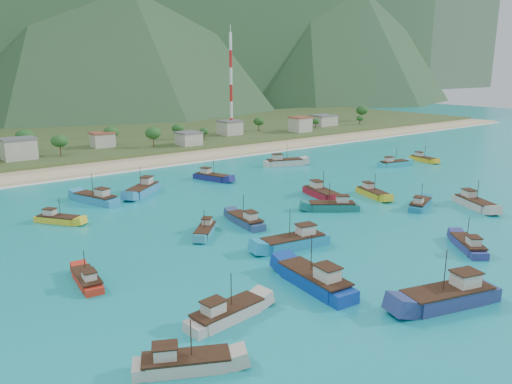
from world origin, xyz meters
TOP-DOWN VIEW (x-y plane):
  - ground at (0.00, 0.00)m, footprint 600.00×600.00m
  - beach at (0.00, 79.00)m, footprint 400.00×18.00m
  - land at (0.00, 140.00)m, footprint 400.00×110.00m
  - surf_line at (0.00, 69.50)m, footprint 400.00×2.50m
  - village at (11.33, 103.03)m, footprint 212.32×28.70m
  - vegetation at (-6.29, 103.16)m, footprint 274.13×25.83m
  - radio_tower at (50.54, 108.00)m, footprint 1.20×1.20m
  - boat_0 at (-49.56, 0.25)m, footprint 3.49×8.92m
  - boat_1 at (-17.03, -6.48)m, footprint 12.50×5.53m
  - boat_2 at (68.24, 26.81)m, footprint 4.46×9.67m
  - boat_3 at (54.16, 27.44)m, footprint 10.38×5.04m
  - boat_6 at (-16.10, 8.42)m, footprint 4.25×10.51m
  - boat_8 at (20.46, -5.03)m, footprint 9.89×6.15m
  - boat_10 at (10.13, 14.41)m, footprint 5.97×11.96m
  - boat_11 at (-21.16, 42.46)m, footprint 11.72×10.38m
  - boat_12 at (30.06, -11.79)m, footprint 7.88×11.50m
  - boat_13 at (-32.89, 41.41)m, footprint 7.20×12.15m
  - boat_14 at (20.11, 7.61)m, footprint 5.68×10.35m
  - boat_15 at (-25.11, 8.47)m, footprint 7.81×7.95m
  - boat_16 at (-49.06, -25.71)m, footprint 10.04×7.09m
  - boat_17 at (-40.02, -19.95)m, footprint 10.76×4.26m
  - boat_18 at (-15.53, -33.94)m, footprint 13.99×7.51m
  - boat_19 at (4.41, 5.17)m, footprint 10.32×8.83m
  - boat_20 at (-25.37, -20.00)m, footprint 5.13×13.42m
  - boat_22 at (-44.10, 31.79)m, footprint 7.45×8.82m
  - boat_23 at (4.89, -24.92)m, footprint 8.15×9.30m
  - boat_24 at (-0.13, 45.13)m, footprint 6.29×10.84m
  - boat_25 at (28.40, 48.61)m, footprint 12.45×7.43m

SIDE VIEW (x-z plane):
  - ground at x=0.00m, z-range 0.00..0.00m
  - beach at x=0.00m, z-range -0.60..0.60m
  - land at x=0.00m, z-range -1.20..1.20m
  - surf_line at x=0.00m, z-range -0.04..0.04m
  - boat_15 at x=-25.11m, z-range -2.01..3.07m
  - boat_0 at x=-49.56m, z-range -2.03..3.11m
  - boat_22 at x=-44.10m, z-range -2.08..3.23m
  - boat_2 at x=68.24m, z-range -2.15..3.36m
  - boat_8 at x=20.46m, z-range -2.18..3.44m
  - boat_23 at x=4.89m, z-range -2.20..3.47m
  - boat_16 at x=-49.06m, z-range -2.24..3.56m
  - boat_14 at x=20.11m, z-range -2.26..3.61m
  - boat_3 at x=54.16m, z-range -2.27..3.63m
  - boat_6 at x=-16.10m, z-range -2.31..3.72m
  - boat_24 at x=-0.13m, z-range -2.35..3.80m
  - boat_17 at x=-40.02m, z-range -2.36..3.83m
  - boat_19 at x=4.41m, z-range -2.38..3.86m
  - boat_12 at x=30.06m, z-range -2.50..4.11m
  - boat_10 at x=10.13m, z-range -2.55..4.24m
  - boat_13 at x=-32.89m, z-range -2.59..4.31m
  - boat_25 at x=28.40m, z-range -2.64..4.43m
  - boat_1 at x=-17.03m, z-range -2.66..4.47m
  - boat_11 at x=-21.16m, z-range -2.67..4.50m
  - boat_20 at x=-25.37m, z-range -2.86..4.89m
  - boat_18 at x=-15.53m, z-range -2.92..5.01m
  - village at x=11.33m, z-range 1.27..7.40m
  - vegetation at x=-6.29m, z-range 1.01..9.12m
  - radio_tower at x=50.54m, z-range 1.60..42.77m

